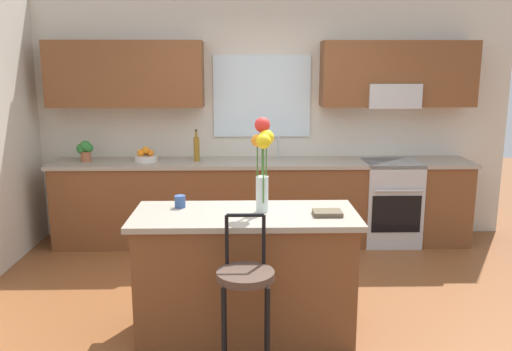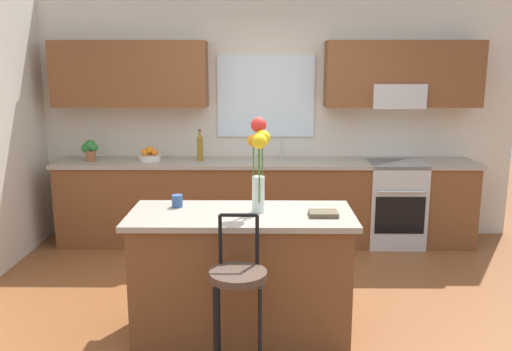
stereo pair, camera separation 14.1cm
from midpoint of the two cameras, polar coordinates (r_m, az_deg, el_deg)
ground_plane at (r=4.46m, az=0.53°, el=-14.16°), size 14.00×14.00×0.00m
back_wall_assembly at (r=6.01m, az=0.22°, el=7.56°), size 5.60×0.50×2.70m
counter_run at (r=5.90m, az=0.03°, el=-2.78°), size 4.56×0.64×0.92m
sink_faucet at (r=5.93m, az=1.72°, el=3.16°), size 0.02×0.13×0.23m
oven_range at (r=6.07m, az=13.42°, el=-2.74°), size 0.60×0.64×0.92m
kitchen_island at (r=3.94m, az=-2.19°, el=-10.42°), size 1.60×0.70×0.92m
bar_stool_near at (r=3.36m, az=-2.36°, el=-11.37°), size 0.36×0.36×1.04m
flower_vase at (r=3.73m, az=-0.36°, el=2.20°), size 0.16×0.20×0.67m
mug_ceramic at (r=3.97m, az=-9.15°, el=-2.77°), size 0.08×0.08×0.09m
cookbook at (r=3.75m, az=6.59°, el=-4.01°), size 0.20×0.15×0.03m
fruit_bowl_oranges at (r=5.90m, az=-12.39°, el=2.00°), size 0.24×0.24×0.16m
bottle_olive_oil at (r=5.81m, az=-7.08°, el=2.90°), size 0.06×0.06×0.34m
potted_plant_small at (r=6.05m, az=-18.49°, el=2.63°), size 0.19×0.13×0.23m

